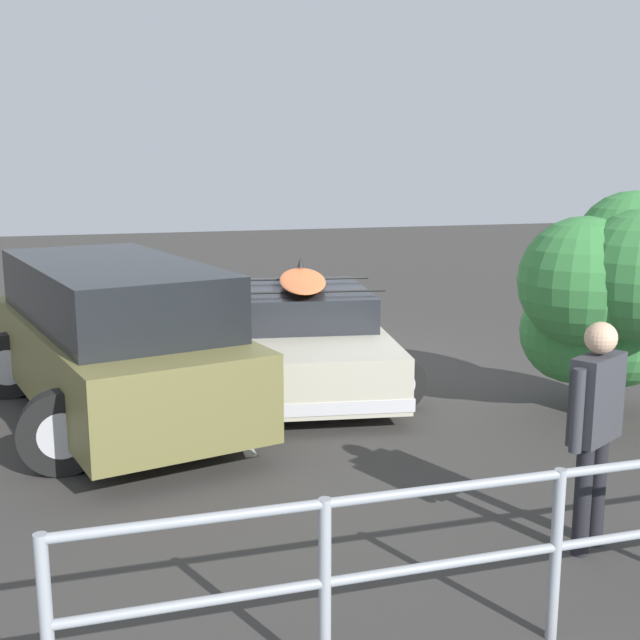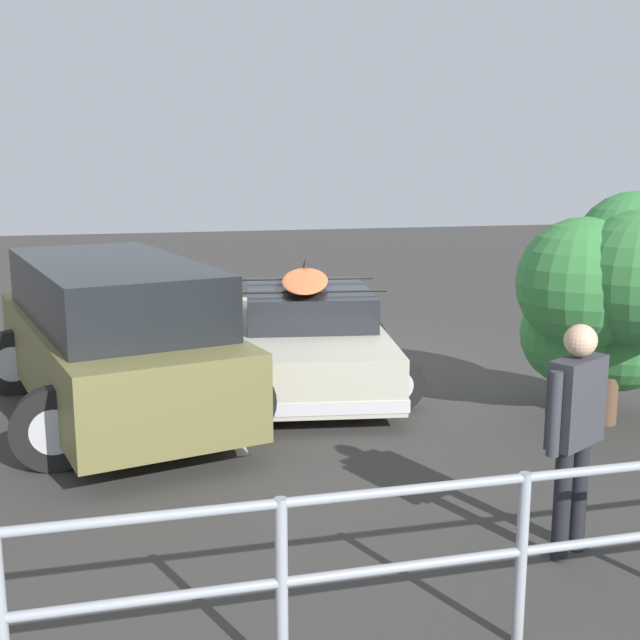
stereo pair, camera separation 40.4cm
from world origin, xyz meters
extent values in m
cube|color=#383533|center=(0.00, 0.00, -0.01)|extent=(44.00, 44.00, 0.02)
cube|color=silver|center=(1.91, 0.52, 0.00)|extent=(0.12, 4.75, 0.00)
cube|color=#B7B29E|center=(0.70, 0.52, 0.48)|extent=(2.33, 4.26, 0.62)
cube|color=#23262B|center=(0.68, 0.36, 1.01)|extent=(1.82, 2.15, 0.42)
cube|color=silver|center=(0.99, 2.48, 0.29)|extent=(1.80, 0.36, 0.14)
cube|color=silver|center=(0.42, -1.45, 0.29)|extent=(1.80, 0.36, 0.14)
cylinder|color=black|center=(-0.01, 1.89, 0.31)|extent=(0.63, 0.18, 0.63)
cylinder|color=#B7B7BC|center=(-0.01, 1.89, 0.31)|extent=(0.35, 0.19, 0.35)
cylinder|color=black|center=(1.78, 1.63, 0.31)|extent=(0.63, 0.18, 0.63)
cylinder|color=#B7B7BC|center=(1.78, 1.63, 0.31)|extent=(0.35, 0.19, 0.35)
cylinder|color=black|center=(-0.37, -0.60, 0.31)|extent=(0.63, 0.18, 0.63)
cylinder|color=#B7B7BC|center=(-0.37, -0.60, 0.31)|extent=(0.35, 0.19, 0.35)
cylinder|color=black|center=(1.42, -0.86, 0.31)|extent=(0.63, 0.18, 0.63)
cylinder|color=#B7B7BC|center=(1.42, -0.86, 0.31)|extent=(0.35, 0.19, 0.35)
cylinder|color=black|center=(0.76, 0.89, 1.26)|extent=(1.84, 0.29, 0.03)
cylinder|color=black|center=(0.61, -0.17, 1.26)|extent=(1.84, 0.29, 0.03)
ellipsoid|color=orange|center=(0.71, 0.31, 1.32)|extent=(1.09, 2.34, 0.09)
cone|color=black|center=(0.50, -0.57, 1.43)|extent=(0.10, 0.10, 0.14)
cube|color=brown|center=(3.11, 1.24, 0.68)|extent=(2.87, 4.96, 0.85)
cube|color=black|center=(3.11, 1.24, 1.43)|extent=(2.48, 3.93, 0.65)
cylinder|color=black|center=(3.71, -1.12, 0.78)|extent=(0.73, 0.35, 0.71)
cylinder|color=black|center=(1.89, 2.37, 0.40)|extent=(0.79, 0.22, 0.79)
cylinder|color=#B7B7BC|center=(1.89, 2.37, 0.40)|extent=(0.43, 0.23, 0.43)
cylinder|color=black|center=(3.65, 2.82, 0.40)|extent=(0.79, 0.22, 0.79)
cylinder|color=#B7B7BC|center=(3.65, 2.82, 0.40)|extent=(0.43, 0.23, 0.43)
cylinder|color=black|center=(2.57, -0.34, 0.40)|extent=(0.79, 0.22, 0.79)
cylinder|color=#B7B7BC|center=(2.57, -0.34, 0.40)|extent=(0.43, 0.23, 0.43)
cylinder|color=black|center=(4.34, 0.10, 0.40)|extent=(0.79, 0.22, 0.79)
cylinder|color=#B7B7BC|center=(4.34, 0.10, 0.40)|extent=(0.43, 0.23, 0.43)
cylinder|color=black|center=(-0.21, 5.37, 0.42)|extent=(0.12, 0.12, 0.85)
cylinder|color=black|center=(-0.01, 5.48, 0.42)|extent=(0.12, 0.12, 0.85)
cube|color=#333338|center=(-0.11, 5.42, 1.16)|extent=(0.52, 0.41, 0.63)
sphere|color=#D6A884|center=(-0.11, 5.42, 1.61)|extent=(0.23, 0.23, 0.23)
cylinder|color=#333338|center=(-0.37, 5.28, 1.14)|extent=(0.09, 0.09, 0.60)
cylinder|color=#333338|center=(0.14, 5.57, 1.14)|extent=(0.09, 0.09, 0.60)
cylinder|color=gray|center=(0.76, 6.35, 0.54)|extent=(0.07, 0.07, 1.08)
cylinder|color=gray|center=(2.19, 6.36, 0.54)|extent=(0.07, 0.07, 1.08)
cylinder|color=gray|center=(3.62, 6.37, 0.54)|extent=(0.07, 0.07, 1.08)
cylinder|color=brown|center=(-2.09, 2.85, 0.27)|extent=(0.24, 0.24, 0.53)
sphere|color=#387F3D|center=(-1.90, 2.42, 0.93)|extent=(1.17, 1.17, 1.17)
sphere|color=#387F3D|center=(-2.36, 2.61, 0.87)|extent=(1.13, 1.13, 1.13)
sphere|color=#387F3D|center=(-2.27, 2.86, 1.90)|extent=(1.25, 1.25, 1.25)
sphere|color=#387F3D|center=(-1.69, 2.88, 1.57)|extent=(1.38, 1.38, 1.38)
sphere|color=#387F3D|center=(-2.10, 3.08, 1.49)|extent=(1.08, 1.08, 1.08)
camera|label=1|loc=(3.32, 10.16, 2.84)|focal=45.00mm
camera|label=2|loc=(2.93, 10.26, 2.84)|focal=45.00mm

